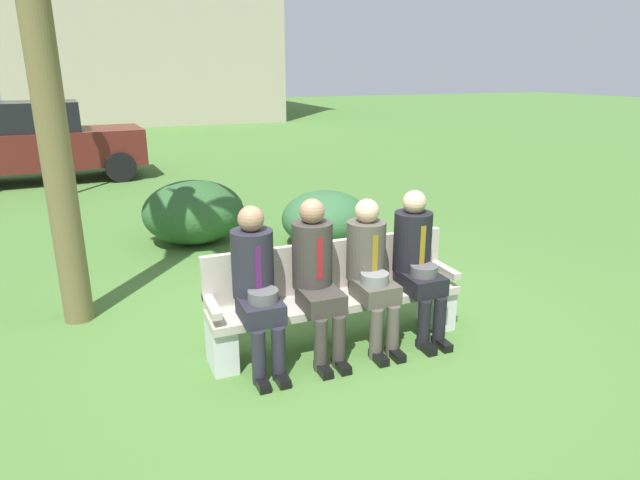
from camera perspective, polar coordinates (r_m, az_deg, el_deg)
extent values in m
plane|color=#477231|center=(5.13, 1.62, -9.65)|extent=(80.00, 80.00, 0.00)
cube|color=#B7AD9E|center=(4.76, 1.83, -6.35)|extent=(2.26, 0.44, 0.07)
cube|color=#B7AD9E|center=(4.82, 0.94, -2.68)|extent=(2.26, 0.06, 0.45)
cube|color=#B7AD9E|center=(4.41, -11.30, -6.80)|extent=(0.08, 0.44, 0.06)
cube|color=#B7AD9E|center=(5.22, 12.86, -3.01)|extent=(0.08, 0.44, 0.06)
cube|color=silver|center=(4.58, -10.28, -10.81)|extent=(0.20, 0.37, 0.38)
cube|color=silver|center=(5.32, 12.07, -6.73)|extent=(0.20, 0.37, 0.38)
cube|color=#23232D|center=(4.34, -6.25, -7.27)|extent=(0.32, 0.38, 0.16)
cylinder|color=#23232D|center=(4.30, -6.44, -12.12)|extent=(0.11, 0.11, 0.45)
cylinder|color=#23232D|center=(4.34, -4.36, -11.77)|extent=(0.11, 0.11, 0.45)
cube|color=black|center=(4.35, -6.12, -14.67)|extent=(0.09, 0.22, 0.07)
cube|color=black|center=(4.38, -4.05, -14.29)|extent=(0.09, 0.22, 0.07)
cylinder|color=#23232D|center=(4.39, -7.08, -2.44)|extent=(0.34, 0.34, 0.55)
cube|color=#4C1951|center=(4.23, -6.50, -2.90)|extent=(0.05, 0.01, 0.35)
sphere|color=#9E7556|center=(4.27, -7.27, 2.21)|extent=(0.21, 0.21, 0.21)
cylinder|color=#555555|center=(4.28, -5.98, -5.82)|extent=(0.24, 0.24, 0.09)
cube|color=#38332D|center=(4.49, 0.09, -6.27)|extent=(0.32, 0.38, 0.16)
cylinder|color=#38332D|center=(4.44, 0.06, -10.95)|extent=(0.11, 0.11, 0.45)
cylinder|color=#38332D|center=(4.50, 1.98, -10.58)|extent=(0.11, 0.11, 0.45)
cube|color=black|center=(4.49, 0.36, -13.42)|extent=(0.09, 0.22, 0.07)
cube|color=black|center=(4.54, 2.27, -13.02)|extent=(0.09, 0.22, 0.07)
cylinder|color=#38332D|center=(4.53, -0.82, -1.56)|extent=(0.34, 0.34, 0.56)
cube|color=maroon|center=(4.38, -0.03, -1.97)|extent=(0.05, 0.01, 0.36)
sphere|color=#9E7556|center=(4.42, -0.84, 3.02)|extent=(0.21, 0.21, 0.21)
cube|color=#4C473D|center=(4.69, 5.80, -5.30)|extent=(0.32, 0.38, 0.16)
cylinder|color=#4C473D|center=(4.63, 5.90, -9.78)|extent=(0.11, 0.11, 0.45)
cylinder|color=#4C473D|center=(4.70, 7.65, -9.40)|extent=(0.11, 0.11, 0.45)
cube|color=black|center=(4.68, 6.17, -12.15)|extent=(0.09, 0.22, 0.07)
cube|color=black|center=(4.75, 7.91, -11.75)|extent=(0.09, 0.22, 0.07)
cylinder|color=#4C473D|center=(4.74, 4.84, -1.07)|extent=(0.34, 0.34, 0.51)
cube|color=olive|center=(4.59, 5.78, -1.44)|extent=(0.05, 0.01, 0.33)
sphere|color=tan|center=(4.64, 4.95, 3.04)|extent=(0.21, 0.21, 0.21)
cylinder|color=slate|center=(4.62, 5.75, -3.99)|extent=(0.24, 0.24, 0.09)
cube|color=black|center=(4.91, 10.62, -4.44)|extent=(0.32, 0.38, 0.16)
cylinder|color=black|center=(4.85, 10.83, -8.70)|extent=(0.11, 0.11, 0.45)
cylinder|color=black|center=(4.93, 12.41, -8.34)|extent=(0.11, 0.11, 0.45)
cube|color=black|center=(4.89, 11.08, -10.98)|extent=(0.09, 0.22, 0.07)
cube|color=black|center=(4.97, 12.66, -10.58)|extent=(0.09, 0.22, 0.07)
cylinder|color=black|center=(4.95, 9.66, -0.21)|extent=(0.34, 0.34, 0.55)
cube|color=olive|center=(4.81, 10.69, -0.54)|extent=(0.05, 0.01, 0.35)
sphere|color=tan|center=(4.85, 9.88, 3.94)|extent=(0.21, 0.21, 0.21)
cylinder|color=#4F4F4F|center=(4.85, 10.84, -3.15)|extent=(0.24, 0.24, 0.09)
cylinder|color=brown|center=(5.38, -27.05, 15.75)|extent=(0.27, 0.27, 4.69)
ellipsoid|color=#305F36|center=(7.46, 0.54, 2.30)|extent=(1.20, 1.10, 0.75)
ellipsoid|color=#2A5428|center=(7.76, -13.11, 2.89)|extent=(1.39, 1.28, 0.87)
cube|color=#591E19|center=(13.11, -26.73, 8.56)|extent=(4.00, 1.83, 0.76)
cube|color=black|center=(13.04, -27.81, 11.40)|extent=(1.79, 1.47, 0.60)
cylinder|color=black|center=(13.99, -20.93, 8.15)|extent=(0.65, 0.18, 0.64)
cylinder|color=black|center=(12.45, -20.17, 7.19)|extent=(0.65, 0.18, 0.64)
cylinder|color=black|center=(11.18, -26.81, 12.06)|extent=(0.10, 0.10, 3.24)
sphere|color=white|center=(11.20, -28.12, 20.90)|extent=(0.24, 0.24, 0.24)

